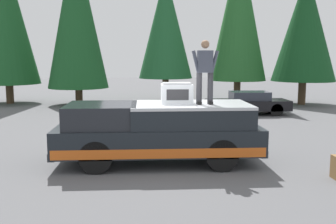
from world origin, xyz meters
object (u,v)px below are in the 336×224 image
at_px(compressor_unit, 177,93).
at_px(pickup_truck, 158,132).
at_px(person_on_truck_bed, 205,70).
at_px(parked_car_black, 248,103).

bearing_deg(compressor_unit, pickup_truck, 100.30).
distance_m(compressor_unit, person_on_truck_bed, 1.00).
bearing_deg(compressor_unit, person_on_truck_bed, -110.73).
bearing_deg(pickup_truck, person_on_truck_bed, -98.48).
bearing_deg(compressor_unit, parked_car_black, -26.17).
bearing_deg(person_on_truck_bed, parked_car_black, -21.69).
distance_m(person_on_truck_bed, parked_car_black, 10.08).
xyz_separation_m(compressor_unit, person_on_truck_bed, (-0.27, -0.73, 0.62)).
relative_size(compressor_unit, person_on_truck_bed, 0.50).
bearing_deg(pickup_truck, parked_car_black, -28.48).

